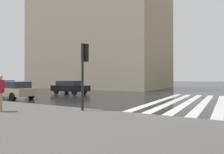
{
  "coord_description": "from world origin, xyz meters",
  "views": [
    {
      "loc": [
        -11.36,
        -3.71,
        1.67
      ],
      "look_at": [
        0.83,
        3.18,
        1.77
      ],
      "focal_mm": 32.63,
      "sensor_mm": 36.0,
      "label": 1
    }
  ],
  "objects_px": {
    "car_black": "(70,87)",
    "car_white": "(4,85)",
    "traffic_signal_post": "(84,62)",
    "car_champagne": "(13,90)",
    "pedestrian_approaching_kerb": "(0,90)"
  },
  "relations": [
    {
      "from": "car_white",
      "to": "pedestrian_approaching_kerb",
      "type": "bearing_deg",
      "value": -123.02
    },
    {
      "from": "traffic_signal_post",
      "to": "car_champagne",
      "type": "bearing_deg",
      "value": 74.63
    },
    {
      "from": "pedestrian_approaching_kerb",
      "to": "car_white",
      "type": "bearing_deg",
      "value": 56.98
    },
    {
      "from": "car_white",
      "to": "pedestrian_approaching_kerb",
      "type": "xyz_separation_m",
      "value": [
        -11.27,
        -17.34,
        0.38
      ]
    },
    {
      "from": "car_champagne",
      "to": "pedestrian_approaching_kerb",
      "type": "height_order",
      "value": "pedestrian_approaching_kerb"
    },
    {
      "from": "car_white",
      "to": "traffic_signal_post",
      "type": "bearing_deg",
      "value": -113.8
    },
    {
      "from": "traffic_signal_post",
      "to": "car_champagne",
      "type": "distance_m",
      "value": 9.61
    },
    {
      "from": "pedestrian_approaching_kerb",
      "to": "car_champagne",
      "type": "bearing_deg",
      "value": 51.73
    },
    {
      "from": "car_black",
      "to": "traffic_signal_post",
      "type": "bearing_deg",
      "value": -135.74
    },
    {
      "from": "traffic_signal_post",
      "to": "car_black",
      "type": "xyz_separation_m",
      "value": [
        9.01,
        8.78,
        -1.7
      ]
    },
    {
      "from": "traffic_signal_post",
      "to": "car_champagne",
      "type": "relative_size",
      "value": 0.78
    },
    {
      "from": "car_champagne",
      "to": "pedestrian_approaching_kerb",
      "type": "bearing_deg",
      "value": -128.27
    },
    {
      "from": "car_champagne",
      "to": "car_white",
      "type": "bearing_deg",
      "value": 60.08
    },
    {
      "from": "traffic_signal_post",
      "to": "car_black",
      "type": "relative_size",
      "value": 0.78
    },
    {
      "from": "car_black",
      "to": "car_white",
      "type": "xyz_separation_m",
      "value": [
        0.0,
        11.64,
        0.0
      ]
    }
  ]
}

